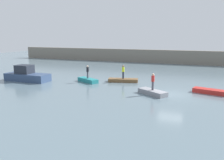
# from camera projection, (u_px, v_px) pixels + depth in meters

# --- Properties ---
(ground_plane) EXTENTS (120.00, 120.00, 0.00)m
(ground_plane) POSITION_uv_depth(u_px,v_px,m) (171.00, 94.00, 23.65)
(ground_plane) COLOR slate
(embankment_wall) EXTENTS (80.00, 1.20, 2.80)m
(embankment_wall) POSITION_uv_depth(u_px,v_px,m) (188.00, 57.00, 47.46)
(embankment_wall) COLOR gray
(embankment_wall) RESTS_ON ground_plane
(motorboat) EXTENTS (6.00, 2.17, 2.05)m
(motorboat) POSITION_uv_depth(u_px,v_px,m) (27.00, 75.00, 30.42)
(motorboat) COLOR #33476B
(motorboat) RESTS_ON ground_plane
(rowboat_teal) EXTENTS (3.30, 2.41, 0.48)m
(rowboat_teal) POSITION_uv_depth(u_px,v_px,m) (88.00, 80.00, 29.67)
(rowboat_teal) COLOR teal
(rowboat_teal) RESTS_ON ground_plane
(rowboat_brown) EXTENTS (3.92, 2.08, 0.41)m
(rowboat_brown) POSITION_uv_depth(u_px,v_px,m) (123.00, 80.00, 29.82)
(rowboat_brown) COLOR brown
(rowboat_brown) RESTS_ON ground_plane
(rowboat_grey) EXTENTS (3.24, 2.65, 0.46)m
(rowboat_grey) POSITION_uv_depth(u_px,v_px,m) (153.00, 92.00, 23.43)
(rowboat_grey) COLOR gray
(rowboat_grey) RESTS_ON ground_plane
(rowboat_red) EXTENTS (3.47, 1.89, 0.46)m
(rowboat_red) POSITION_uv_depth(u_px,v_px,m) (210.00, 91.00, 23.83)
(rowboat_red) COLOR red
(rowboat_red) RESTS_ON ground_plane
(person_dark_shirt) EXTENTS (0.32, 0.32, 1.64)m
(person_dark_shirt) POSITION_uv_depth(u_px,v_px,m) (88.00, 71.00, 29.46)
(person_dark_shirt) COLOR #4C4C56
(person_dark_shirt) RESTS_ON rowboat_teal
(person_red_shirt) EXTENTS (0.32, 0.32, 1.70)m
(person_red_shirt) POSITION_uv_depth(u_px,v_px,m) (153.00, 81.00, 23.21)
(person_red_shirt) COLOR #4C4C56
(person_red_shirt) RESTS_ON rowboat_grey
(person_hiviz_shirt) EXTENTS (0.32, 0.32, 1.73)m
(person_hiviz_shirt) POSITION_uv_depth(u_px,v_px,m) (123.00, 71.00, 29.60)
(person_hiviz_shirt) COLOR #232838
(person_hiviz_shirt) RESTS_ON rowboat_brown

